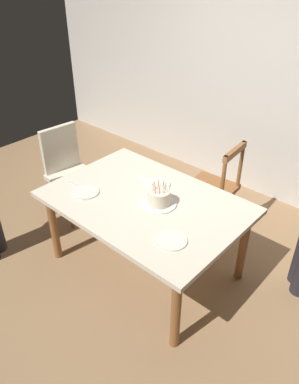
{
  "coord_description": "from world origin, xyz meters",
  "views": [
    {
      "loc": [
        1.68,
        -1.81,
        2.42
      ],
      "look_at": [
        0.05,
        0.0,
        0.83
      ],
      "focal_mm": 34.78,
      "sensor_mm": 36.0,
      "label": 1
    }
  ],
  "objects_px": {
    "chair_spindle_back": "(213,189)",
    "chair_upholstered": "(68,168)",
    "birthday_cake": "(159,198)",
    "plate_near_guest": "(172,240)",
    "plate_far_side": "(158,184)",
    "plate_near_celebrant": "(86,192)",
    "dining_table": "(145,208)"
  },
  "relations": [
    {
      "from": "chair_spindle_back",
      "to": "chair_upholstered",
      "type": "height_order",
      "value": "same"
    },
    {
      "from": "birthday_cake",
      "to": "chair_upholstered",
      "type": "height_order",
      "value": "chair_upholstered"
    },
    {
      "from": "chair_spindle_back",
      "to": "birthday_cake",
      "type": "bearing_deg",
      "value": -88.73
    },
    {
      "from": "birthday_cake",
      "to": "plate_near_guest",
      "type": "xyz_separation_m",
      "value": [
        0.35,
        -0.28,
        -0.05
      ]
    },
    {
      "from": "birthday_cake",
      "to": "plate_near_guest",
      "type": "distance_m",
      "value": 0.45
    },
    {
      "from": "plate_near_guest",
      "to": "chair_spindle_back",
      "type": "xyz_separation_m",
      "value": [
        -0.37,
        1.12,
        -0.27
      ]
    },
    {
      "from": "birthday_cake",
      "to": "chair_upholstered",
      "type": "distance_m",
      "value": 1.33
    },
    {
      "from": "plate_far_side",
      "to": "chair_spindle_back",
      "type": "height_order",
      "value": "chair_spindle_back"
    },
    {
      "from": "plate_near_guest",
      "to": "plate_far_side",
      "type": "bearing_deg",
      "value": 138.39
    },
    {
      "from": "birthday_cake",
      "to": "plate_near_guest",
      "type": "bearing_deg",
      "value": -38.1
    },
    {
      "from": "birthday_cake",
      "to": "chair_spindle_back",
      "type": "bearing_deg",
      "value": 91.27
    },
    {
      "from": "plate_near_celebrant",
      "to": "chair_upholstered",
      "type": "xyz_separation_m",
      "value": [
        -0.75,
        0.36,
        -0.2
      ]
    },
    {
      "from": "dining_table",
      "to": "chair_upholstered",
      "type": "height_order",
      "value": "chair_upholstered"
    },
    {
      "from": "plate_far_side",
      "to": "birthday_cake",
      "type": "bearing_deg",
      "value": -46.96
    },
    {
      "from": "birthday_cake",
      "to": "plate_far_side",
      "type": "height_order",
      "value": "birthday_cake"
    },
    {
      "from": "plate_near_celebrant",
      "to": "plate_near_guest",
      "type": "distance_m",
      "value": 0.92
    },
    {
      "from": "dining_table",
      "to": "birthday_cake",
      "type": "distance_m",
      "value": 0.19
    },
    {
      "from": "plate_far_side",
      "to": "chair_spindle_back",
      "type": "relative_size",
      "value": 0.23
    },
    {
      "from": "chair_upholstered",
      "to": "birthday_cake",
      "type": "bearing_deg",
      "value": -3.56
    },
    {
      "from": "plate_near_celebrant",
      "to": "chair_upholstered",
      "type": "distance_m",
      "value": 0.85
    },
    {
      "from": "plate_near_guest",
      "to": "chair_spindle_back",
      "type": "distance_m",
      "value": 1.21
    },
    {
      "from": "plate_near_guest",
      "to": "chair_spindle_back",
      "type": "bearing_deg",
      "value": 108.45
    },
    {
      "from": "birthday_cake",
      "to": "chair_spindle_back",
      "type": "relative_size",
      "value": 0.29
    },
    {
      "from": "chair_spindle_back",
      "to": "chair_upholstered",
      "type": "xyz_separation_m",
      "value": [
        -1.29,
        -0.76,
        0.07
      ]
    },
    {
      "from": "plate_near_celebrant",
      "to": "chair_spindle_back",
      "type": "xyz_separation_m",
      "value": [
        0.54,
        1.12,
        -0.27
      ]
    },
    {
      "from": "dining_table",
      "to": "plate_near_guest",
      "type": "xyz_separation_m",
      "value": [
        0.48,
        -0.25,
        0.08
      ]
    },
    {
      "from": "birthday_cake",
      "to": "chair_upholstered",
      "type": "xyz_separation_m",
      "value": [
        -1.31,
        0.08,
        -0.25
      ]
    },
    {
      "from": "plate_near_celebrant",
      "to": "chair_upholstered",
      "type": "height_order",
      "value": "chair_upholstered"
    },
    {
      "from": "plate_near_celebrant",
      "to": "chair_spindle_back",
      "type": "height_order",
      "value": "chair_spindle_back"
    },
    {
      "from": "plate_near_celebrant",
      "to": "plate_near_guest",
      "type": "relative_size",
      "value": 1.0
    },
    {
      "from": "plate_far_side",
      "to": "plate_near_guest",
      "type": "relative_size",
      "value": 1.0
    },
    {
      "from": "birthday_cake",
      "to": "chair_spindle_back",
      "type": "xyz_separation_m",
      "value": [
        -0.02,
        0.84,
        -0.33
      ]
    }
  ]
}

